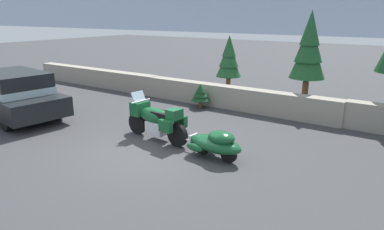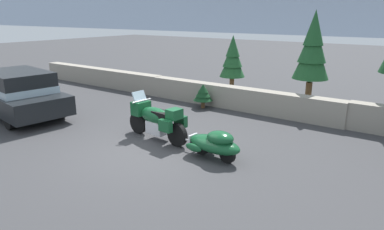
# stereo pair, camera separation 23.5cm
# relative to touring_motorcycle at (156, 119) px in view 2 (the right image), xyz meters

# --- Properties ---
(ground_plane) EXTENTS (80.00, 80.00, 0.00)m
(ground_plane) POSITION_rel_touring_motorcycle_xyz_m (0.29, -0.83, -0.62)
(ground_plane) COLOR #38383A
(stone_guard_wall) EXTENTS (24.00, 0.57, 0.88)m
(stone_guard_wall) POSITION_rel_touring_motorcycle_xyz_m (-0.10, 4.36, -0.19)
(stone_guard_wall) COLOR gray
(stone_guard_wall) RESTS_ON ground
(touring_motorcycle) EXTENTS (2.31, 0.88, 1.33)m
(touring_motorcycle) POSITION_rel_touring_motorcycle_xyz_m (0.00, 0.00, 0.00)
(touring_motorcycle) COLOR black
(touring_motorcycle) RESTS_ON ground
(car_shaped_trailer) EXTENTS (2.23, 0.87, 0.76)m
(car_shaped_trailer) POSITION_rel_touring_motorcycle_xyz_m (2.12, -0.22, -0.21)
(car_shaped_trailer) COLOR black
(car_shaped_trailer) RESTS_ON ground
(suv_at_left_edge) EXTENTS (5.02, 2.58, 1.63)m
(suv_at_left_edge) POSITION_rel_touring_motorcycle_xyz_m (-5.66, -1.02, 0.22)
(suv_at_left_edge) COLOR black
(suv_at_left_edge) RESTS_ON ground
(pine_tree_secondary) EXTENTS (1.32, 1.32, 3.70)m
(pine_tree_secondary) POSITION_rel_touring_motorcycle_xyz_m (2.53, 5.84, 1.70)
(pine_tree_secondary) COLOR brown
(pine_tree_secondary) RESTS_ON ground
(pine_tree_far_right) EXTENTS (1.11, 1.11, 2.68)m
(pine_tree_far_right) POSITION_rel_touring_motorcycle_xyz_m (-0.99, 6.20, 1.05)
(pine_tree_far_right) COLOR brown
(pine_tree_far_right) RESTS_ON ground
(pine_sapling_near) EXTENTS (0.76, 0.76, 0.95)m
(pine_sapling_near) POSITION_rel_touring_motorcycle_xyz_m (-0.86, 3.71, -0.03)
(pine_sapling_near) COLOR brown
(pine_sapling_near) RESTS_ON ground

